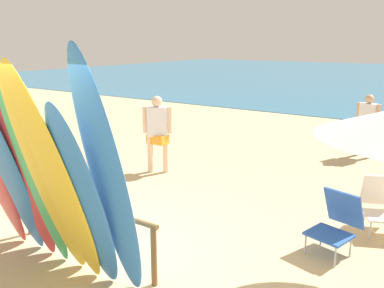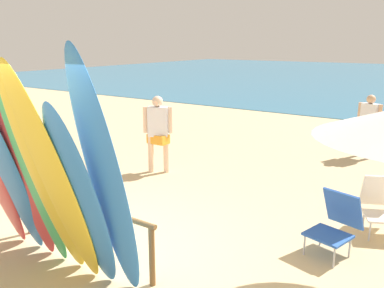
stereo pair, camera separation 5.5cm
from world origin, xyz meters
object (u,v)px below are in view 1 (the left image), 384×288
object	(u,v)px
surfboard_blue_1	(7,170)
surfboard_red_2	(19,156)
beach_chair_red	(381,202)
surfboard_blue_7	(108,181)
surfboard_rack	(83,215)
surfboard_yellow_4	(47,179)
surfboard_green_3	(35,179)
beachgoer_near_rack	(367,121)
beach_chair_blue	(337,221)
beachgoer_photographing	(157,129)
surfboard_yellow_5	(57,182)
surfboard_blue_6	(85,203)

from	to	relation	value
surfboard_blue_1	surfboard_red_2	size ratio (longest dim) A/B	0.86
beach_chair_red	surfboard_blue_7	bearing A→B (deg)	-144.95
surfboard_rack	surfboard_yellow_4	world-z (taller)	surfboard_yellow_4
surfboard_green_3	beachgoer_near_rack	world-z (taller)	surfboard_green_3
surfboard_blue_1	beach_chair_blue	size ratio (longest dim) A/B	3.02
beachgoer_photographing	beachgoer_near_rack	world-z (taller)	beachgoer_photographing
surfboard_blue_7	beach_chair_blue	xyz separation A→B (m)	(1.67, 2.38, -0.93)
surfboard_rack	surfboard_red_2	world-z (taller)	surfboard_red_2
surfboard_blue_7	beach_chair_red	world-z (taller)	surfboard_blue_7
surfboard_rack	surfboard_yellow_5	world-z (taller)	surfboard_yellow_5
surfboard_green_3	surfboard_blue_6	distance (m)	0.88
surfboard_red_2	beachgoer_near_rack	xyz separation A→B (m)	(2.43, 7.45, -0.54)
surfboard_rack	surfboard_blue_1	distance (m)	1.05
surfboard_yellow_5	surfboard_blue_7	distance (m)	0.60
surfboard_rack	surfboard_red_2	size ratio (longest dim) A/B	0.84
surfboard_yellow_5	surfboard_blue_6	distance (m)	0.36
beachgoer_photographing	beach_chair_red	world-z (taller)	beachgoer_photographing
surfboard_blue_1	surfboard_rack	bearing A→B (deg)	35.08
surfboard_red_2	surfboard_green_3	size ratio (longest dim) A/B	1.20
surfboard_yellow_4	beach_chair_red	xyz separation A→B (m)	(2.84, 3.49, -0.83)
surfboard_yellow_4	beach_chair_red	bearing A→B (deg)	46.20
surfboard_blue_6	beachgoer_photographing	world-z (taller)	surfboard_blue_6
surfboard_green_3	beachgoer_photographing	size ratio (longest dim) A/B	1.48
surfboard_rack	beachgoer_photographing	distance (m)	3.53
beach_chair_blue	surfboard_red_2	bearing A→B (deg)	-126.45
surfboard_blue_1	surfboard_yellow_4	size ratio (longest dim) A/B	0.94
surfboard_yellow_5	surfboard_blue_7	bearing A→B (deg)	22.00
surfboard_green_3	surfboard_blue_6	size ratio (longest dim) A/B	1.05
surfboard_red_2	surfboard_yellow_4	xyz separation A→B (m)	(0.58, -0.07, -0.14)
surfboard_green_3	beach_chair_red	world-z (taller)	surfboard_green_3
surfboard_red_2	surfboard_yellow_5	distance (m)	0.83
surfboard_blue_1	surfboard_yellow_5	distance (m)	1.07
beachgoer_photographing	surfboard_blue_1	bearing A→B (deg)	70.73
surfboard_yellow_5	beach_chair_red	world-z (taller)	surfboard_yellow_5
surfboard_red_2	surfboard_yellow_4	size ratio (longest dim) A/B	1.09
beach_chair_red	surfboard_red_2	bearing A→B (deg)	-158.75
surfboard_rack	surfboard_red_2	xyz separation A→B (m)	(-0.41, -0.52, 0.83)
beach_chair_blue	surfboard_yellow_5	bearing A→B (deg)	-116.24
surfboard_yellow_4	surfboard_blue_6	world-z (taller)	surfboard_yellow_4
surfboard_yellow_4	beach_chair_red	world-z (taller)	surfboard_yellow_4
surfboard_blue_7	beach_chair_red	bearing A→B (deg)	64.03
surfboard_yellow_4	surfboard_red_2	bearing A→B (deg)	168.73
surfboard_rack	surfboard_yellow_5	xyz separation A→B (m)	(0.41, -0.64, 0.71)
surfboard_blue_7	surfboard_blue_6	bearing A→B (deg)	-158.01
surfboard_green_3	beachgoer_photographing	distance (m)	3.93
surfboard_yellow_5	beachgoer_near_rack	xyz separation A→B (m)	(1.62, 7.57, -0.43)
beachgoer_photographing	beachgoer_near_rack	bearing A→B (deg)	-162.31
surfboard_red_2	beach_chair_blue	distance (m)	4.02
beachgoer_photographing	beach_chair_red	bearing A→B (deg)	145.85
surfboard_blue_1	surfboard_blue_6	xyz separation A→B (m)	(1.36, -0.02, -0.10)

